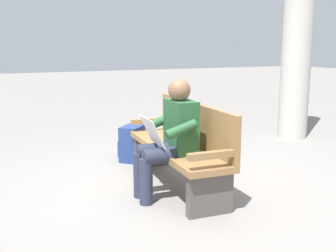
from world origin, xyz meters
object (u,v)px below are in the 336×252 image
(person_seated, at_px, (170,136))
(support_pillar, at_px, (299,15))
(backpack, at_px, (132,144))
(bench_near, at_px, (182,144))

(person_seated, xyz_separation_m, support_pillar, (1.58, -3.01, 1.34))
(backpack, bearing_deg, person_seated, 175.53)
(support_pillar, bearing_deg, bench_near, 115.94)
(backpack, bearing_deg, bench_near, -172.93)
(backpack, bearing_deg, support_pillar, -86.21)
(bench_near, height_order, backpack, bench_near)
(support_pillar, bearing_deg, person_seated, 117.67)
(bench_near, xyz_separation_m, backpack, (1.15, 0.14, -0.23))
(backpack, height_order, support_pillar, support_pillar)
(bench_near, bearing_deg, backpack, 11.26)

